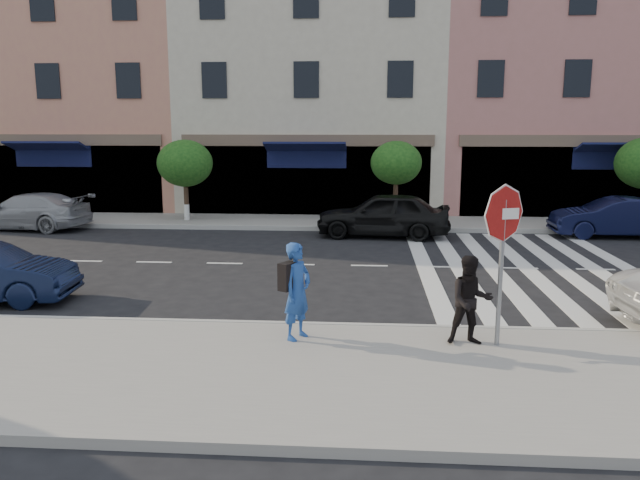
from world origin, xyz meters
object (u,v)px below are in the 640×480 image
(photographer, at_px, (297,291))
(walker, at_px, (471,300))
(car_far_right, at_px, (614,217))
(car_far_left, at_px, (28,211))
(car_far_mid, at_px, (383,214))
(stop_sign, at_px, (503,230))

(photographer, relative_size, walker, 1.11)
(photographer, bearing_deg, car_far_right, -9.84)
(walker, bearing_deg, photographer, 174.76)
(car_far_left, bearing_deg, walker, 57.91)
(photographer, height_order, walker, photographer)
(walker, xyz_separation_m, car_far_mid, (-1.15, 10.90, -0.14))
(photographer, bearing_deg, car_far_mid, 21.24)
(stop_sign, distance_m, photographer, 3.57)
(stop_sign, xyz_separation_m, photographer, (-3.38, 0.11, -1.12))
(photographer, height_order, car_far_left, photographer)
(walker, height_order, car_far_left, walker)
(stop_sign, height_order, photographer, stop_sign)
(stop_sign, distance_m, car_far_right, 13.07)
(stop_sign, relative_size, photographer, 1.61)
(car_far_right, bearing_deg, walker, -29.41)
(photographer, distance_m, walker, 2.92)
(stop_sign, bearing_deg, car_far_left, 124.08)
(stop_sign, relative_size, walker, 1.79)
(photographer, distance_m, car_far_right, 14.83)
(car_far_mid, relative_size, car_far_right, 1.10)
(stop_sign, relative_size, car_far_right, 0.66)
(stop_sign, xyz_separation_m, walker, (-0.46, 0.03, -1.20))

